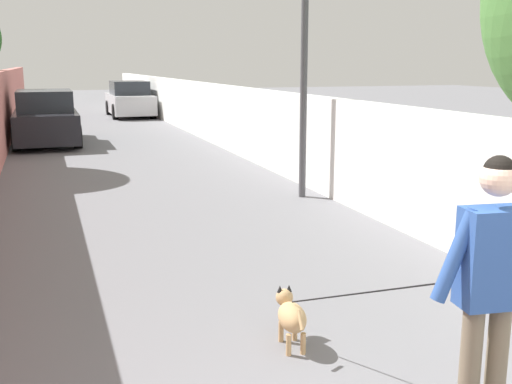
# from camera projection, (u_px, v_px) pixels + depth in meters

# --- Properties ---
(ground_plane) EXTENTS (80.00, 80.00, 0.00)m
(ground_plane) POSITION_uv_depth(u_px,v_px,m) (122.00, 155.00, 15.66)
(ground_plane) COLOR slate
(fence_right) EXTENTS (48.00, 0.30, 1.71)m
(fence_right) POSITION_uv_depth(u_px,v_px,m) (255.00, 125.00, 14.57)
(fence_right) COLOR white
(fence_right) RESTS_ON ground
(lamp_post) EXTENTS (0.36, 0.36, 4.31)m
(lamp_post) POSITION_uv_depth(u_px,v_px,m) (305.00, 23.00, 10.13)
(lamp_post) COLOR #4C4C51
(lamp_post) RESTS_ON ground
(person_skateboarder) EXTENTS (0.27, 0.72, 1.70)m
(person_skateboarder) POSITION_uv_depth(u_px,v_px,m) (491.00, 272.00, 3.64)
(person_skateboarder) COLOR #726651
(person_skateboarder) RESTS_ON skateboard
(dog) EXTENTS (1.84, 0.80, 1.06)m
(dog) POSITION_uv_depth(u_px,v_px,m) (292.00, 315.00, 5.02)
(dog) COLOR tan
(dog) RESTS_ON ground
(car_near) EXTENTS (4.34, 1.80, 1.54)m
(car_near) POSITION_uv_depth(u_px,v_px,m) (46.00, 119.00, 17.68)
(car_near) COLOR black
(car_near) RESTS_ON ground
(car_far) EXTENTS (4.13, 1.80, 1.54)m
(car_far) POSITION_uv_depth(u_px,v_px,m) (130.00, 100.00, 26.75)
(car_far) COLOR silver
(car_far) RESTS_ON ground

